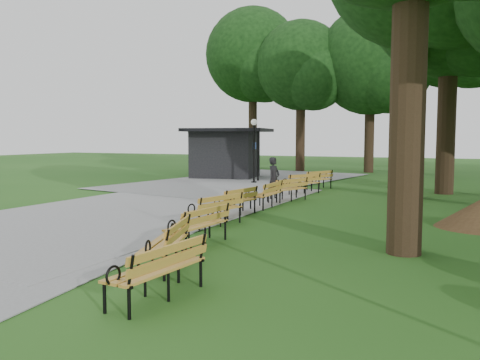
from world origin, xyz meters
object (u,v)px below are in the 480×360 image
at_px(bench_1, 164,244).
at_px(bench_2, 197,226).
at_px(person, 274,178).
at_px(bench_6, 287,189).
at_px(kiosk, 225,153).
at_px(bench_4, 234,202).
at_px(bench_0, 156,270).
at_px(bench_7, 301,183).
at_px(bench_5, 266,194).
at_px(lamp_post, 254,137).
at_px(bench_3, 214,210).
at_px(bench_8, 316,180).

bearing_deg(bench_1, bench_2, 173.50).
distance_m(person, bench_6, 0.75).
xyz_separation_m(kiosk, bench_6, (6.73, -8.70, -1.00)).
bearing_deg(bench_4, bench_6, -175.38).
distance_m(person, bench_0, 11.99).
bearing_deg(bench_7, bench_5, 32.44).
distance_m(kiosk, lamp_post, 4.02).
height_order(kiosk, bench_3, kiosk).
bearing_deg(bench_5, bench_7, -178.80).
distance_m(lamp_post, bench_3, 12.55).
bearing_deg(bench_0, kiosk, -150.86).
distance_m(person, bench_4, 4.27).
bearing_deg(bench_1, bench_4, 174.94).
relative_size(bench_3, bench_8, 1.00).
height_order(bench_0, bench_8, same).
xyz_separation_m(bench_2, bench_5, (-0.77, 6.23, 0.00)).
bearing_deg(bench_2, bench_3, -155.68).
bearing_deg(kiosk, bench_4, -72.88).
distance_m(kiosk, bench_4, 14.26).
bearing_deg(bench_1, bench_0, 11.47).
bearing_deg(bench_1, bench_6, 168.15).
xyz_separation_m(kiosk, lamp_post, (2.90, -2.62, 0.93)).
bearing_deg(bench_8, bench_2, 29.11).
xyz_separation_m(kiosk, bench_0, (8.59, -20.18, -1.00)).
bearing_deg(person, bench_8, 6.85).
relative_size(bench_4, bench_5, 1.00).
bearing_deg(bench_4, bench_3, 16.10).
bearing_deg(bench_7, kiosk, -102.39).
bearing_deg(bench_3, bench_7, -164.47).
distance_m(bench_4, bench_6, 4.02).
bearing_deg(kiosk, lamp_post, -51.80).
bearing_deg(bench_6, lamp_post, -125.88).
xyz_separation_m(bench_4, bench_8, (0.17, 8.54, 0.00)).
height_order(bench_1, bench_5, same).
relative_size(bench_0, bench_6, 1.00).
relative_size(bench_2, bench_8, 1.00).
xyz_separation_m(lamp_post, bench_6, (3.83, -6.08, -1.92)).
bearing_deg(bench_0, bench_4, -157.68).
height_order(bench_0, bench_3, same).
bearing_deg(kiosk, bench_7, -53.27).
distance_m(lamp_post, bench_0, 18.56).
bearing_deg(bench_2, bench_4, -160.29).
bearing_deg(person, bench_1, -158.15).
relative_size(bench_6, bench_8, 1.00).
xyz_separation_m(bench_1, bench_6, (-1.00, 9.94, 0.00)).
bearing_deg(person, kiosk, 48.81).
height_order(kiosk, bench_5, kiosk).
bearing_deg(bench_2, bench_6, -169.04).
distance_m(bench_0, bench_7, 14.15).
bearing_deg(bench_1, kiosk, -175.08).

